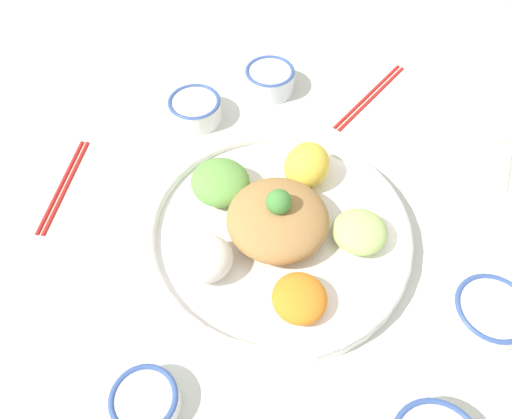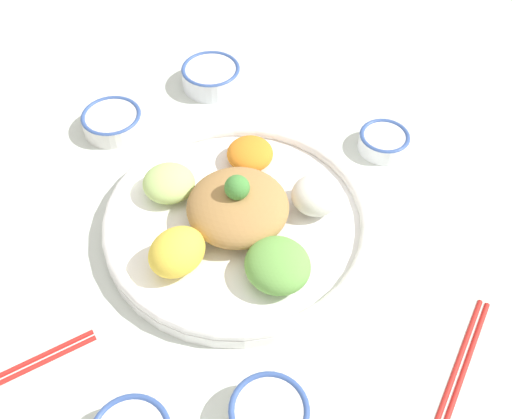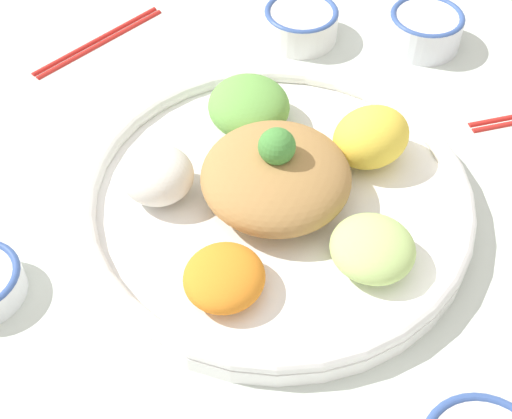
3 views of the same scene
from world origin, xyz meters
TOP-DOWN VIEW (x-y plane):
  - ground_plane at (0.00, 0.00)m, footprint 2.40×2.40m
  - salad_platter at (-0.02, 0.00)m, footprint 0.41×0.41m
  - sauce_bowl_red at (-0.00, -0.30)m, footprint 0.10×0.10m
  - sauce_bowl_far at (-0.16, -0.32)m, footprint 0.09×0.09m
  - chopsticks_pair_far at (0.26, -0.24)m, footprint 0.12×0.18m

SIDE VIEW (x-z plane):
  - ground_plane at x=0.00m, z-range 0.00..0.00m
  - chopsticks_pair_far at x=0.26m, z-range 0.00..0.01m
  - sauce_bowl_red at x=0.00m, z-range 0.00..0.05m
  - sauce_bowl_far at x=-0.16m, z-range 0.00..0.05m
  - salad_platter at x=-0.02m, z-range -0.03..0.08m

